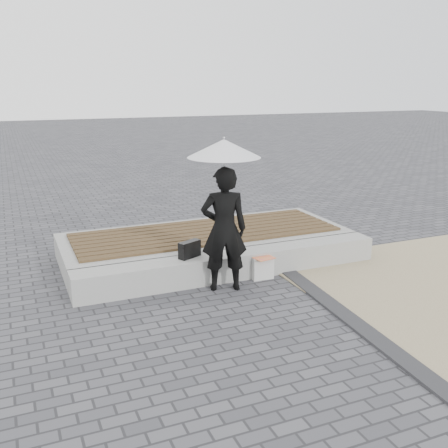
{
  "coord_description": "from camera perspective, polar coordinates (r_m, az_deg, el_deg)",
  "views": [
    {
      "loc": [
        -3.14,
        -5.43,
        2.98
      ],
      "look_at": [
        -0.33,
        1.21,
        1.0
      ],
      "focal_mm": 41.58,
      "sensor_mm": 36.0,
      "label": 1
    }
  ],
  "objects": [
    {
      "name": "ground",
      "position": [
        6.95,
        6.5,
        -10.15
      ],
      "size": [
        80.0,
        80.0,
        0.0
      ],
      "primitive_type": "plane",
      "color": "#4A4A4F",
      "rests_on": "ground"
    },
    {
      "name": "edging_band",
      "position": [
        6.95,
        14.06,
        -10.38
      ],
      "size": [
        0.61,
        5.2,
        0.04
      ],
      "primitive_type": "cube",
      "rotation": [
        0.0,
        0.0,
        -0.07
      ],
      "color": "#2B2C2E",
      "rests_on": "ground"
    },
    {
      "name": "seating_ledge",
      "position": [
        8.19,
        1.05,
        -4.5
      ],
      "size": [
        5.0,
        0.45,
        0.4
      ],
      "primitive_type": "cube",
      "color": "#9A9B96",
      "rests_on": "ground"
    },
    {
      "name": "timber_platform",
      "position": [
        9.24,
        -1.98,
        -2.17
      ],
      "size": [
        5.0,
        2.0,
        0.4
      ],
      "primitive_type": "cube",
      "color": "#A2A29D",
      "rests_on": "ground"
    },
    {
      "name": "timber_decking",
      "position": [
        9.18,
        -1.99,
        -0.86
      ],
      "size": [
        4.6,
        1.6,
        0.04
      ],
      "primitive_type": null,
      "color": "brown",
      "rests_on": "timber_platform"
    },
    {
      "name": "woman",
      "position": [
        7.5,
        0.0,
        -0.59
      ],
      "size": [
        0.77,
        0.61,
        1.84
      ],
      "primitive_type": "imported",
      "rotation": [
        0.0,
        0.0,
        2.86
      ],
      "color": "black",
      "rests_on": "ground"
    },
    {
      "name": "parasol",
      "position": [
        7.27,
        0.0,
        8.31
      ],
      "size": [
        1.03,
        1.03,
        1.32
      ],
      "rotation": [
        0.0,
        0.0,
        -0.39
      ],
      "color": "#A2A3A7",
      "rests_on": "ground"
    },
    {
      "name": "handbag",
      "position": [
        7.89,
        -3.81,
        -2.8
      ],
      "size": [
        0.38,
        0.27,
        0.26
      ],
      "primitive_type": "cube",
      "rotation": [
        0.0,
        0.0,
        0.43
      ],
      "color": "black",
      "rests_on": "seating_ledge"
    },
    {
      "name": "canvas_tote",
      "position": [
        8.13,
        4.24,
        -4.85
      ],
      "size": [
        0.34,
        0.16,
        0.36
      ],
      "primitive_type": "cube",
      "rotation": [
        0.0,
        0.0,
        -0.04
      ],
      "color": "silver",
      "rests_on": "ground"
    },
    {
      "name": "magazine",
      "position": [
        8.03,
        4.43,
        -3.73
      ],
      "size": [
        0.34,
        0.27,
        0.01
      ],
      "primitive_type": "cube",
      "rotation": [
        0.0,
        0.0,
        0.18
      ],
      "color": "#E02D4B",
      "rests_on": "canvas_tote"
    }
  ]
}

